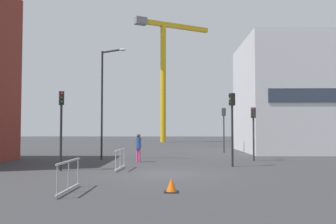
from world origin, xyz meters
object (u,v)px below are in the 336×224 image
Objects in this scene: traffic_light_median at (224,123)px; pedestrian_walking at (138,145)px; traffic_light_verge at (232,117)px; construction_crane at (164,63)px; traffic_light_crosswalk at (253,125)px; streetlamp_tall at (105,95)px; traffic_light_near at (61,117)px; traffic_cone_on_verge at (171,185)px.

traffic_light_median is 11.54m from pedestrian_walking.
traffic_light_verge is 2.29× the size of pedestrian_walking.
traffic_light_verge is at bearing -82.19° from construction_crane.
construction_crane is 34.77m from traffic_light_crosswalk.
construction_crane is at bearing 97.81° from traffic_light_verge.
traffic_light_near is (-0.97, -6.53, -1.78)m from streetlamp_tall.
traffic_light_near is at bearing 133.20° from traffic_cone_on_verge.
traffic_light_crosswalk is (10.17, -0.69, -2.10)m from streetlamp_tall.
pedestrian_walking is at bearing -172.59° from traffic_light_crosswalk.
traffic_light_near is (-4.16, -38.34, -9.88)m from construction_crane.
traffic_light_verge is (9.13, 2.12, 0.06)m from traffic_light_near.
construction_crane is 5.40× the size of traffic_light_crosswalk.
traffic_light_near is at bearing -126.15° from traffic_light_median.
streetlamp_tall is 4.61m from pedestrian_walking.
traffic_light_crosswalk is 13.30m from traffic_cone_on_verge.
traffic_light_crosswalk is at bearing -83.95° from traffic_light_median.
traffic_light_near is 0.98× the size of traffic_light_verge.
streetlamp_tall is 1.82× the size of traffic_light_verge.
construction_crane is at bearing 83.80° from traffic_light_near.
traffic_light_near is 2.24× the size of pedestrian_walking.
traffic_cone_on_verge is at bearing -46.80° from traffic_light_near.
traffic_light_crosswalk is at bearing 61.57° from traffic_light_verge.
traffic_light_median is (6.11, -24.28, -9.94)m from construction_crane.
traffic_light_verge is at bearing -25.86° from pedestrian_walking.
traffic_cone_on_verge is at bearing -112.33° from traffic_light_verge.
streetlamp_tall is 14.19m from traffic_cone_on_verge.
traffic_cone_on_verge is at bearing -114.29° from traffic_light_crosswalk.
traffic_light_near is 1.02× the size of traffic_light_median.
pedestrian_walking reaches higher than traffic_cone_on_verge.
traffic_light_median is (1.14, 11.94, -0.11)m from traffic_light_verge.
traffic_cone_on_verge is (2.23, -10.96, -0.84)m from pedestrian_walking.
pedestrian_walking is (2.54, -1.69, -3.45)m from streetlamp_tall.
traffic_light_median reaches higher than traffic_light_crosswalk.
streetlamp_tall reaches higher than pedestrian_walking.
traffic_light_median is at bearing 84.54° from traffic_light_verge.
traffic_light_median is at bearing 53.85° from traffic_light_near.
traffic_light_verge is at bearing 13.08° from traffic_light_near.
construction_crane is at bearing 88.89° from pedestrian_walking.
traffic_light_verge is 9.27m from traffic_cone_on_verge.
streetlamp_tall is 6.84m from traffic_light_near.
traffic_light_median is at bearing 38.99° from streetlamp_tall.
traffic_light_near is 17.41m from traffic_light_median.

